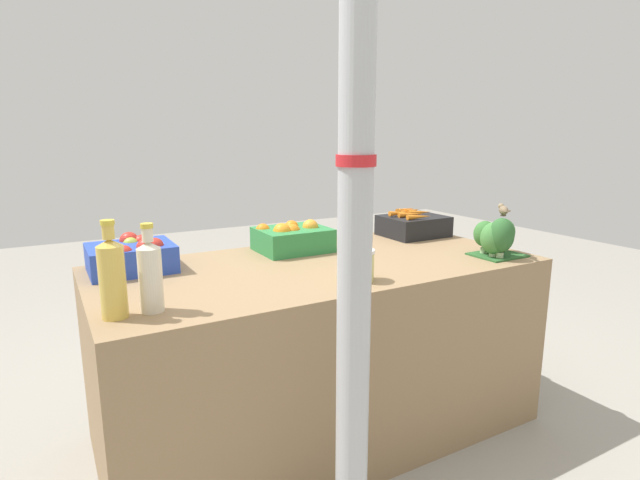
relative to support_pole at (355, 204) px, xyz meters
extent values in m
plane|color=gray|center=(0.30, 0.71, -1.14)|extent=(10.00, 10.00, 0.00)
cube|color=#937551|center=(0.30, 0.71, -0.75)|extent=(1.85, 0.89, 0.78)
cylinder|color=#B7BABF|center=(0.00, 0.00, 0.00)|extent=(0.09, 0.09, 2.27)
cylinder|color=red|center=(0.00, 0.00, 0.11)|extent=(0.11, 0.11, 0.03)
cube|color=#2847B7|center=(-0.42, 0.97, -0.31)|extent=(0.32, 0.27, 0.11)
sphere|color=red|center=(-0.50, 0.89, -0.26)|extent=(0.07, 0.07, 0.07)
sphere|color=red|center=(-0.37, 1.05, -0.27)|extent=(0.07, 0.07, 0.07)
sphere|color=red|center=(-0.34, 0.91, -0.26)|extent=(0.07, 0.07, 0.07)
sphere|color=red|center=(-0.42, 1.05, -0.26)|extent=(0.06, 0.06, 0.06)
sphere|color=red|center=(-0.37, 0.91, -0.26)|extent=(0.08, 0.08, 0.08)
sphere|color=red|center=(-0.46, 0.88, -0.26)|extent=(0.06, 0.06, 0.06)
sphere|color=red|center=(-0.35, 0.98, -0.26)|extent=(0.06, 0.06, 0.06)
sphere|color=red|center=(-0.41, 1.06, -0.26)|extent=(0.08, 0.08, 0.08)
sphere|color=#9EBC42|center=(-0.41, 1.03, -0.26)|extent=(0.06, 0.06, 0.06)
cube|color=#2D8442|center=(0.29, 0.97, -0.31)|extent=(0.32, 0.27, 0.11)
sphere|color=orange|center=(0.38, 0.96, -0.25)|extent=(0.08, 0.08, 0.08)
sphere|color=orange|center=(0.28, 0.95, -0.27)|extent=(0.08, 0.08, 0.08)
sphere|color=orange|center=(0.23, 0.95, -0.26)|extent=(0.09, 0.09, 0.09)
sphere|color=orange|center=(0.23, 0.96, -0.26)|extent=(0.08, 0.08, 0.08)
sphere|color=orange|center=(0.33, 1.05, -0.26)|extent=(0.07, 0.07, 0.07)
sphere|color=orange|center=(0.17, 1.04, -0.26)|extent=(0.07, 0.07, 0.07)
cube|color=black|center=(1.02, 0.97, -0.31)|extent=(0.32, 0.27, 0.11)
cone|color=orange|center=(0.99, 0.96, -0.24)|extent=(0.15, 0.06, 0.03)
cone|color=orange|center=(1.05, 1.07, -0.23)|extent=(0.17, 0.08, 0.03)
cone|color=orange|center=(1.09, 1.07, -0.24)|extent=(0.14, 0.07, 0.03)
cone|color=orange|center=(1.06, 1.06, -0.24)|extent=(0.17, 0.07, 0.03)
cone|color=orange|center=(0.95, 1.01, -0.23)|extent=(0.12, 0.04, 0.03)
cone|color=orange|center=(1.07, 0.98, -0.24)|extent=(0.14, 0.05, 0.03)
cone|color=orange|center=(0.98, 0.88, -0.24)|extent=(0.14, 0.05, 0.03)
cone|color=orange|center=(1.05, 1.06, -0.24)|extent=(0.14, 0.03, 0.03)
cube|color=#2D602D|center=(1.06, 0.43, -0.36)|extent=(0.22, 0.18, 0.01)
ellipsoid|color=#387033|center=(1.12, 0.47, -0.26)|extent=(0.11, 0.11, 0.12)
cylinder|color=#B2C693|center=(1.12, 0.47, -0.34)|extent=(0.03, 0.03, 0.02)
ellipsoid|color=#427F3D|center=(1.00, 0.41, -0.27)|extent=(0.11, 0.11, 0.14)
cylinder|color=#B2C693|center=(1.00, 0.41, -0.34)|extent=(0.03, 0.03, 0.02)
ellipsoid|color=#387033|center=(1.02, 0.48, -0.26)|extent=(0.10, 0.10, 0.12)
cylinder|color=#B2C693|center=(1.02, 0.48, -0.34)|extent=(0.03, 0.03, 0.02)
ellipsoid|color=#2D602D|center=(1.01, 0.38, -0.25)|extent=(0.11, 0.11, 0.15)
cylinder|color=#B2C693|center=(1.01, 0.38, -0.34)|extent=(0.03, 0.03, 0.02)
cylinder|color=gold|center=(-0.55, 0.45, -0.25)|extent=(0.08, 0.08, 0.22)
cone|color=gold|center=(-0.55, 0.45, -0.13)|extent=(0.08, 0.08, 0.02)
cylinder|color=gold|center=(-0.55, 0.45, -0.10)|extent=(0.03, 0.03, 0.04)
cylinder|color=gold|center=(-0.55, 0.45, -0.07)|extent=(0.04, 0.04, 0.01)
cylinder|color=beige|center=(-0.45, 0.45, -0.26)|extent=(0.07, 0.07, 0.20)
cone|color=beige|center=(-0.45, 0.45, -0.15)|extent=(0.07, 0.07, 0.02)
cylinder|color=beige|center=(-0.45, 0.45, -0.12)|extent=(0.03, 0.03, 0.04)
cylinder|color=gold|center=(-0.45, 0.45, -0.09)|extent=(0.04, 0.04, 0.01)
cylinder|color=#D1CC75|center=(0.30, 0.41, -0.31)|extent=(0.10, 0.10, 0.11)
cylinder|color=white|center=(0.30, 0.41, -0.25)|extent=(0.10, 0.10, 0.01)
cube|color=#4C3D2D|center=(1.06, 0.42, -0.17)|extent=(0.02, 0.02, 0.01)
ellipsoid|color=#7A664C|center=(1.06, 0.42, -0.15)|extent=(0.07, 0.08, 0.04)
sphere|color=#897556|center=(1.08, 0.45, -0.14)|extent=(0.03, 0.03, 0.03)
cone|color=#4C3D28|center=(1.09, 0.46, -0.14)|extent=(0.01, 0.02, 0.01)
cube|color=#7A664C|center=(1.03, 0.37, -0.15)|extent=(0.04, 0.04, 0.01)
camera|label=1|loc=(-0.71, -1.08, 0.18)|focal=28.00mm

